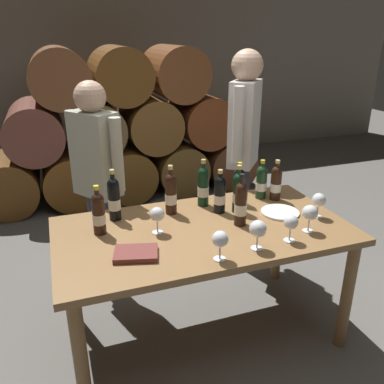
{
  "coord_description": "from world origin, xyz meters",
  "views": [
    {
      "loc": [
        -0.76,
        -1.94,
        1.82
      ],
      "look_at": [
        0.0,
        0.2,
        0.91
      ],
      "focal_mm": 37.37,
      "sensor_mm": 36.0,
      "label": 1
    }
  ],
  "objects_px": {
    "wine_glass_2": "(220,240)",
    "tasting_notebook": "(136,253)",
    "wine_bottle_0": "(99,213)",
    "wine_bottle_3": "(203,186)",
    "wine_glass_5": "(319,200)",
    "wine_glass_3": "(157,215)",
    "wine_glass_4": "(310,213)",
    "wine_bottle_1": "(171,193)",
    "wine_glass_1": "(258,229)",
    "wine_bottle_8": "(276,183)",
    "wine_bottle_2": "(241,203)",
    "serving_plate": "(280,212)",
    "wine_glass_0": "(291,223)",
    "wine_bottle_7": "(239,186)",
    "sommelier_presenting": "(244,141)",
    "dining_table": "(203,242)",
    "wine_bottle_4": "(114,199)",
    "wine_bottle_6": "(238,192)",
    "taster_seated_left": "(97,173)",
    "wine_bottle_9": "(220,194)",
    "wine_bottle_5": "(261,182)"
  },
  "relations": [
    {
      "from": "sommelier_presenting",
      "to": "taster_seated_left",
      "type": "bearing_deg",
      "value": -178.47
    },
    {
      "from": "wine_bottle_9",
      "to": "wine_glass_3",
      "type": "bearing_deg",
      "value": -161.87
    },
    {
      "from": "wine_glass_2",
      "to": "tasting_notebook",
      "type": "xyz_separation_m",
      "value": [
        -0.39,
        0.17,
        -0.1
      ]
    },
    {
      "from": "wine_glass_3",
      "to": "taster_seated_left",
      "type": "height_order",
      "value": "taster_seated_left"
    },
    {
      "from": "wine_glass_0",
      "to": "wine_glass_5",
      "type": "relative_size",
      "value": 0.98
    },
    {
      "from": "wine_glass_5",
      "to": "tasting_notebook",
      "type": "distance_m",
      "value": 1.16
    },
    {
      "from": "wine_bottle_4",
      "to": "wine_glass_1",
      "type": "relative_size",
      "value": 1.94
    },
    {
      "from": "wine_bottle_5",
      "to": "wine_glass_4",
      "type": "xyz_separation_m",
      "value": [
        0.01,
        -0.54,
        -0.0
      ]
    },
    {
      "from": "wine_glass_4",
      "to": "wine_bottle_1",
      "type": "bearing_deg",
      "value": 142.99
    },
    {
      "from": "wine_bottle_7",
      "to": "sommelier_presenting",
      "type": "bearing_deg",
      "value": 61.24
    },
    {
      "from": "wine_bottle_0",
      "to": "serving_plate",
      "type": "distance_m",
      "value": 1.11
    },
    {
      "from": "wine_bottle_7",
      "to": "sommelier_presenting",
      "type": "relative_size",
      "value": 0.16
    },
    {
      "from": "wine_bottle_1",
      "to": "wine_glass_5",
      "type": "height_order",
      "value": "wine_bottle_1"
    },
    {
      "from": "wine_bottle_8",
      "to": "serving_plate",
      "type": "height_order",
      "value": "wine_bottle_8"
    },
    {
      "from": "serving_plate",
      "to": "wine_glass_2",
      "type": "bearing_deg",
      "value": -146.76
    },
    {
      "from": "wine_bottle_9",
      "to": "wine_glass_5",
      "type": "distance_m",
      "value": 0.6
    },
    {
      "from": "sommelier_presenting",
      "to": "taster_seated_left",
      "type": "xyz_separation_m",
      "value": [
        -1.13,
        -0.03,
        -0.12
      ]
    },
    {
      "from": "wine_bottle_0",
      "to": "wine_glass_0",
      "type": "distance_m",
      "value": 1.06
    },
    {
      "from": "dining_table",
      "to": "wine_bottle_8",
      "type": "height_order",
      "value": "wine_bottle_8"
    },
    {
      "from": "wine_bottle_8",
      "to": "wine_bottle_2",
      "type": "bearing_deg",
      "value": -145.84
    },
    {
      "from": "sommelier_presenting",
      "to": "wine_bottle_3",
      "type": "bearing_deg",
      "value": -138.71
    },
    {
      "from": "wine_bottle_0",
      "to": "wine_glass_4",
      "type": "xyz_separation_m",
      "value": [
        1.12,
        -0.38,
        -0.01
      ]
    },
    {
      "from": "wine_bottle_6",
      "to": "taster_seated_left",
      "type": "distance_m",
      "value": 0.98
    },
    {
      "from": "wine_bottle_3",
      "to": "wine_glass_4",
      "type": "height_order",
      "value": "wine_bottle_3"
    },
    {
      "from": "dining_table",
      "to": "wine_bottle_0",
      "type": "bearing_deg",
      "value": 166.85
    },
    {
      "from": "wine_bottle_8",
      "to": "wine_glass_1",
      "type": "bearing_deg",
      "value": -128.09
    },
    {
      "from": "wine_bottle_0",
      "to": "wine_bottle_5",
      "type": "distance_m",
      "value": 1.12
    },
    {
      "from": "wine_glass_1",
      "to": "wine_bottle_6",
      "type": "bearing_deg",
      "value": 76.64
    },
    {
      "from": "wine_bottle_8",
      "to": "wine_glass_4",
      "type": "bearing_deg",
      "value": -97.7
    },
    {
      "from": "wine_glass_0",
      "to": "wine_glass_3",
      "type": "bearing_deg",
      "value": 153.04
    },
    {
      "from": "wine_bottle_2",
      "to": "wine_bottle_0",
      "type": "bearing_deg",
      "value": 168.31
    },
    {
      "from": "wine_bottle_3",
      "to": "wine_glass_0",
      "type": "bearing_deg",
      "value": -66.21
    },
    {
      "from": "wine_bottle_8",
      "to": "wine_glass_4",
      "type": "xyz_separation_m",
      "value": [
        -0.06,
        -0.48,
        -0.01
      ]
    },
    {
      "from": "wine_glass_2",
      "to": "wine_glass_1",
      "type": "bearing_deg",
      "value": 7.99
    },
    {
      "from": "wine_bottle_0",
      "to": "wine_glass_0",
      "type": "bearing_deg",
      "value": -24.42
    },
    {
      "from": "wine_glass_3",
      "to": "wine_glass_2",
      "type": "bearing_deg",
      "value": -60.11
    },
    {
      "from": "wine_bottle_0",
      "to": "wine_bottle_3",
      "type": "height_order",
      "value": "wine_bottle_3"
    },
    {
      "from": "wine_glass_2",
      "to": "wine_glass_3",
      "type": "bearing_deg",
      "value": 119.89
    },
    {
      "from": "wine_glass_3",
      "to": "serving_plate",
      "type": "xyz_separation_m",
      "value": [
        0.8,
        -0.0,
        -0.1
      ]
    },
    {
      "from": "wine_bottle_8",
      "to": "taster_seated_left",
      "type": "relative_size",
      "value": 0.18
    },
    {
      "from": "wine_glass_0",
      "to": "wine_bottle_0",
      "type": "bearing_deg",
      "value": 155.58
    },
    {
      "from": "serving_plate",
      "to": "wine_bottle_7",
      "type": "bearing_deg",
      "value": 126.39
    },
    {
      "from": "wine_bottle_7",
      "to": "wine_bottle_8",
      "type": "xyz_separation_m",
      "value": [
        0.26,
        -0.03,
        -0.0
      ]
    },
    {
      "from": "wine_glass_3",
      "to": "sommelier_presenting",
      "type": "distance_m",
      "value": 1.15
    },
    {
      "from": "wine_glass_4",
      "to": "tasting_notebook",
      "type": "height_order",
      "value": "wine_glass_4"
    },
    {
      "from": "wine_bottle_2",
      "to": "wine_bottle_6",
      "type": "bearing_deg",
      "value": 68.85
    },
    {
      "from": "wine_glass_2",
      "to": "wine_glass_4",
      "type": "xyz_separation_m",
      "value": [
        0.6,
        0.11,
        0.0
      ]
    },
    {
      "from": "wine_bottle_3",
      "to": "wine_bottle_5",
      "type": "distance_m",
      "value": 0.42
    },
    {
      "from": "wine_glass_4",
      "to": "wine_glass_5",
      "type": "xyz_separation_m",
      "value": [
        0.16,
        0.14,
        -0.0
      ]
    },
    {
      "from": "wine_bottle_6",
      "to": "wine_glass_5",
      "type": "height_order",
      "value": "wine_bottle_6"
    }
  ]
}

